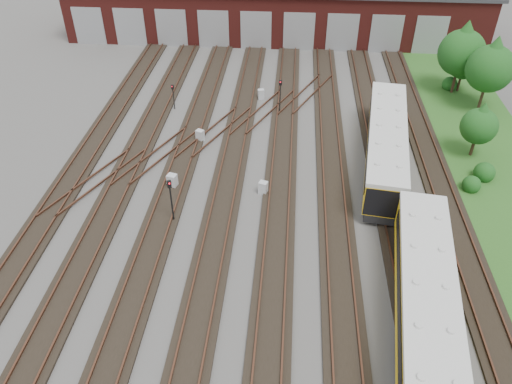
{
  "coord_description": "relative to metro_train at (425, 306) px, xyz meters",
  "views": [
    {
      "loc": [
        2.58,
        -23.59,
        22.41
      ],
      "look_at": [
        0.45,
        3.16,
        2.0
      ],
      "focal_mm": 35.0,
      "sensor_mm": 36.0,
      "label": 1
    }
  ],
  "objects": [
    {
      "name": "ground",
      "position": [
        -10.0,
        5.89,
        -1.98
      ],
      "size": [
        120.0,
        120.0,
        0.0
      ],
      "primitive_type": "plane",
      "color": "#413F3D",
      "rests_on": "ground"
    },
    {
      "name": "track_network",
      "position": [
        -10.17,
        6.48,
        -1.87
      ],
      "size": [
        30.4,
        70.0,
        0.33
      ],
      "color": "black",
      "rests_on": "ground"
    },
    {
      "name": "maintenance_shed",
      "position": [
        -10.01,
        45.86,
        1.23
      ],
      "size": [
        51.0,
        12.5,
        6.35
      ],
      "color": "#551915",
      "rests_on": "ground"
    },
    {
      "name": "grass_verge",
      "position": [
        9.0,
        15.89,
        -1.95
      ],
      "size": [
        8.0,
        55.0,
        0.05
      ],
      "primitive_type": "cube",
      "color": "#224A18",
      "rests_on": "ground"
    },
    {
      "name": "metro_train",
      "position": [
        0.0,
        0.0,
        0.0
      ],
      "size": [
        4.87,
        47.78,
        3.21
      ],
      "rotation": [
        0.0,
        0.0,
        -0.14
      ],
      "color": "black",
      "rests_on": "ground"
    },
    {
      "name": "signal_mast_0",
      "position": [
        -15.13,
        7.91,
        0.23
      ],
      "size": [
        0.31,
        0.3,
        3.45
      ],
      "rotation": [
        0.0,
        0.0,
        0.44
      ],
      "color": "black",
      "rests_on": "ground"
    },
    {
      "name": "signal_mast_1",
      "position": [
        -18.5,
        24.1,
        -0.38
      ],
      "size": [
        0.24,
        0.23,
        2.46
      ],
      "rotation": [
        0.0,
        0.0,
        -0.25
      ],
      "color": "black",
      "rests_on": "ground"
    },
    {
      "name": "signal_mast_2",
      "position": [
        -8.53,
        24.14,
        0.1
      ],
      "size": [
        0.26,
        0.25,
        3.27
      ],
      "rotation": [
        0.0,
        0.0,
        -0.17
      ],
      "color": "black",
      "rests_on": "ground"
    },
    {
      "name": "signal_mast_3",
      "position": [
        -0.83,
        17.89,
        -0.08
      ],
      "size": [
        0.28,
        0.27,
        2.96
      ],
      "rotation": [
        0.0,
        0.0,
        -0.4
      ],
      "color": "black",
      "rests_on": "ground"
    },
    {
      "name": "relay_cabinet_0",
      "position": [
        -16.03,
        11.78,
        -1.42
      ],
      "size": [
        0.8,
        0.72,
        1.12
      ],
      "primitive_type": "cube",
      "rotation": [
        0.0,
        0.0,
        -0.27
      ],
      "color": "#B3B6B9",
      "rests_on": "ground"
    },
    {
      "name": "relay_cabinet_1",
      "position": [
        -15.09,
        18.53,
        -1.46
      ],
      "size": [
        0.78,
        0.73,
        1.04
      ],
      "primitive_type": "cube",
      "rotation": [
        0.0,
        0.0,
        -0.42
      ],
      "color": "#B3B6B9",
      "rests_on": "ground"
    },
    {
      "name": "relay_cabinet_2",
      "position": [
        -9.22,
        11.56,
        -1.47
      ],
      "size": [
        0.73,
        0.67,
        1.01
      ],
      "primitive_type": "cube",
      "rotation": [
        0.0,
        0.0,
        -0.31
      ],
      "color": "#B3B6B9",
      "rests_on": "ground"
    },
    {
      "name": "relay_cabinet_3",
      "position": [
        -10.47,
        26.89,
        -1.49
      ],
      "size": [
        0.7,
        0.63,
        0.97
      ],
      "primitive_type": "cube",
      "rotation": [
        0.0,
        0.0,
        0.28
      ],
      "color": "#B3B6B9",
      "rests_on": "ground"
    },
    {
      "name": "relay_cabinet_4",
      "position": [
        1.88,
        10.13,
        -1.43
      ],
      "size": [
        0.78,
        0.72,
        1.08
      ],
      "primitive_type": "cube",
      "rotation": [
        0.0,
        0.0,
        0.31
      ],
      "color": "#B3B6B9",
      "rests_on": "ground"
    },
    {
      "name": "tree_0",
      "position": [
        8.56,
        29.74,
        2.72
      ],
      "size": [
        4.41,
        4.41,
        7.31
      ],
      "color": "#342317",
      "rests_on": "ground"
    },
    {
      "name": "tree_1",
      "position": [
        9.22,
        30.14,
        1.45
      ],
      "size": [
        3.22,
        3.22,
        5.33
      ],
      "color": "#342317",
      "rests_on": "ground"
    },
    {
      "name": "tree_2",
      "position": [
        10.31,
        26.43,
        2.58
      ],
      "size": [
        4.28,
        4.28,
        7.09
      ],
      "color": "#342317",
      "rests_on": "ground"
    },
    {
      "name": "tree_3",
      "position": [
        7.43,
        18.06,
        1.1
      ],
      "size": [
        2.89,
        2.89,
        4.8
      ],
      "color": "#342317",
      "rests_on": "ground"
    },
    {
      "name": "bush_0",
      "position": [
        6.16,
        13.21,
        -1.29
      ],
      "size": [
        1.37,
        1.37,
        1.37
      ],
      "primitive_type": "sphere",
      "color": "#134413",
      "rests_on": "ground"
    },
    {
      "name": "bush_1",
      "position": [
        7.51,
        14.77,
        -1.17
      ],
      "size": [
        1.6,
        1.6,
        1.6
      ],
      "primitive_type": "sphere",
      "color": "#134413",
      "rests_on": "ground"
    },
    {
      "name": "bush_2",
      "position": [
        8.47,
        30.58,
        -1.22
      ],
      "size": [
        1.5,
        1.5,
        1.5
      ],
      "primitive_type": "sphere",
      "color": "#134413",
      "rests_on": "ground"
    }
  ]
}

